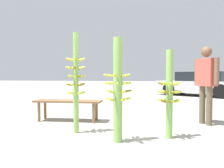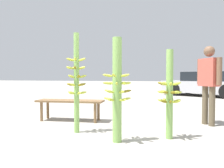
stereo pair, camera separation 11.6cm
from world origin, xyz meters
TOP-DOWN VIEW (x-y plane):
  - ground_plane at (0.00, 0.00)m, footprint 80.00×80.00m
  - banana_stalk_left at (-0.72, 0.45)m, footprint 0.36×0.36m
  - banana_stalk_center at (0.08, 0.08)m, footprint 0.44×0.44m
  - banana_stalk_right at (0.83, 0.45)m, footprint 0.38×0.38m
  - vendor_person at (1.59, 1.63)m, footprint 0.42×0.58m
  - market_bench at (-1.26, 1.34)m, footprint 1.48×0.53m
  - parked_car at (2.64, 8.47)m, footprint 4.29×3.46m

SIDE VIEW (x-z plane):
  - ground_plane at x=0.00m, z-range 0.00..0.00m
  - market_bench at x=-1.26m, z-range 0.16..0.61m
  - parked_car at x=2.64m, z-range -0.01..1.18m
  - banana_stalk_right at x=0.83m, z-range 0.01..1.39m
  - banana_stalk_center at x=0.08m, z-range 0.01..1.54m
  - banana_stalk_left at x=-0.72m, z-range 0.03..1.74m
  - vendor_person at x=1.59m, z-range 0.15..1.71m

